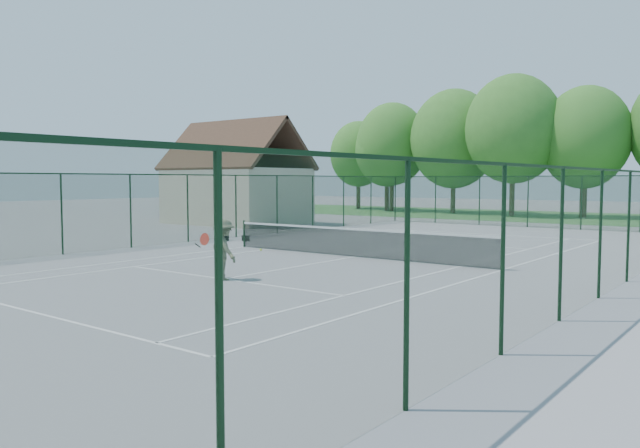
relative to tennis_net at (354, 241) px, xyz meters
The scene contains 10 objects.
ground 0.58m from the tennis_net, ahead, with size 140.00×140.00×0.00m, color gray.
grass_far 30.01m from the tennis_net, 90.00° to the left, with size 80.00×16.00×0.01m, color #44843E.
court_lines 0.57m from the tennis_net, ahead, with size 11.05×23.85×0.01m.
tennis_net is the anchor object (origin of this frame).
fence_enclosure 0.98m from the tennis_net, ahead, with size 18.05×36.05×3.02m.
utility_building 19.04m from the tennis_net, 147.99° to the left, with size 8.60×6.27×6.63m.
tree_line_far 30.48m from the tennis_net, 90.00° to the left, with size 39.40×6.40×9.70m.
sports_bag_a 8.24m from the tennis_net, behind, with size 0.41×0.25×0.33m, color black.
sports_bag_b 7.46m from the tennis_net, 165.71° to the left, with size 0.33×0.20×0.26m, color black.
tennis_player 6.48m from the tennis_net, 89.24° to the right, with size 1.94×0.90×1.68m.
Camera 1 is at (12.64, -18.40, 2.75)m, focal length 35.00 mm.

